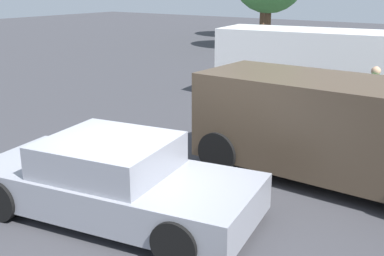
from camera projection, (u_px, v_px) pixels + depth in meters
The scene contains 5 objects.
ground_plane at pixel (137, 212), 7.44m from camera, with size 80.00×80.00×0.00m, color #38383D.
sedan_foreground at pixel (114, 180), 7.24m from camera, with size 4.60×2.59×1.21m.
van_white at pixel (308, 63), 14.30m from camera, with size 5.55×2.79×2.13m.
suv_dark at pixel (331, 126), 8.41m from camera, with size 4.77×2.12×1.84m.
pedestrian at pixel (373, 94), 11.17m from camera, with size 0.34×0.55×1.60m.
Camera 1 is at (4.62, -4.98, 3.43)m, focal length 44.55 mm.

